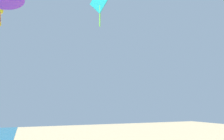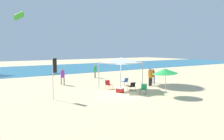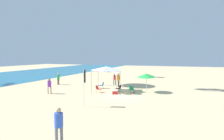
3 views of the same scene
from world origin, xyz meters
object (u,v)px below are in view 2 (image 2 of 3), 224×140
at_px(folding_chair_near_cooler, 125,81).
at_px(banner_flag, 54,74).
at_px(beach_umbrella, 165,71).
at_px(folding_chair_left_of_tent, 132,86).
at_px(canopy_tent, 121,61).
at_px(kite_parafoil_lime, 19,16).
at_px(person_kite_handler, 63,75).
at_px(cooler_box, 120,90).
at_px(person_beachcomber, 150,75).
at_px(folding_chair_right_of_tent, 108,84).
at_px(folding_chair_facing_ocean, 143,88).
at_px(person_watching_sky, 153,75).
at_px(person_near_umbrella, 95,70).

relative_size(folding_chair_near_cooler, banner_flag, 0.25).
distance_m(beach_umbrella, folding_chair_left_of_tent, 3.58).
bearing_deg(beach_umbrella, canopy_tent, 102.73).
distance_m(canopy_tent, kite_parafoil_lime, 27.16).
distance_m(folding_chair_left_of_tent, person_kite_handler, 7.97).
relative_size(canopy_tent, banner_flag, 1.11).
relative_size(cooler_box, kite_parafoil_lime, 0.27).
height_order(folding_chair_left_of_tent, cooler_box, folding_chair_left_of_tent).
distance_m(folding_chair_near_cooler, person_beachcomber, 2.67).
relative_size(folding_chair_right_of_tent, person_beachcomber, 0.44).
bearing_deg(cooler_box, folding_chair_right_of_tent, 83.79).
bearing_deg(folding_chair_left_of_tent, folding_chair_near_cooler, -108.66).
xyz_separation_m(folding_chair_right_of_tent, person_beachcomber, (4.58, -0.97, 0.63)).
distance_m(banner_flag, person_beachcomber, 10.59).
xyz_separation_m(beach_umbrella, folding_chair_left_of_tent, (-0.92, 3.09, -1.54)).
bearing_deg(banner_flag, canopy_tent, 6.51).
relative_size(folding_chair_left_of_tent, folding_chair_right_of_tent, 1.00).
relative_size(folding_chair_facing_ocean, person_watching_sky, 0.52).
xyz_separation_m(folding_chair_facing_ocean, person_beachcomber, (3.52, 2.80, 0.63)).
xyz_separation_m(person_near_umbrella, person_beachcomber, (1.31, -8.96, 0.09)).
bearing_deg(folding_chair_left_of_tent, person_watching_sky, -146.63).
bearing_deg(canopy_tent, person_kite_handler, 123.07).
xyz_separation_m(canopy_tent, folding_chair_near_cooler, (1.58, 1.31, -2.24)).
xyz_separation_m(beach_umbrella, folding_chair_right_of_tent, (-2.04, 5.26, -1.54)).
xyz_separation_m(canopy_tent, person_beachcomber, (3.59, -0.34, -1.62)).
xyz_separation_m(canopy_tent, banner_flag, (-6.97, -0.79, -0.78)).
relative_size(banner_flag, person_watching_sky, 2.05).
height_order(cooler_box, kite_parafoil_lime, kite_parafoil_lime).
distance_m(canopy_tent, person_watching_sky, 5.47).
height_order(person_near_umbrella, person_watching_sky, person_near_umbrella).
height_order(folding_chair_left_of_tent, person_kite_handler, person_kite_handler).
height_order(cooler_box, person_near_umbrella, person_near_umbrella).
bearing_deg(folding_chair_near_cooler, banner_flag, 8.14).
relative_size(canopy_tent, folding_chair_left_of_tent, 4.36).
relative_size(folding_chair_right_of_tent, folding_chair_near_cooler, 1.00).
bearing_deg(folding_chair_right_of_tent, banner_flag, -163.61).
xyz_separation_m(beach_umbrella, kite_parafoil_lime, (-3.91, 30.73, 7.62)).
height_order(beach_umbrella, person_beachcomber, beach_umbrella).
bearing_deg(cooler_box, beach_umbrella, -53.73).
height_order(cooler_box, person_beachcomber, person_beachcomber).
height_order(canopy_tent, person_beachcomber, canopy_tent).
height_order(folding_chair_left_of_tent, folding_chair_right_of_tent, same).
xyz_separation_m(folding_chair_right_of_tent, kite_parafoil_lime, (-1.87, 25.47, 9.15)).
bearing_deg(person_kite_handler, folding_chair_right_of_tent, -24.17).
bearing_deg(folding_chair_facing_ocean, beach_umbrella, 1.29).
height_order(beach_umbrella, person_near_umbrella, beach_umbrella).
xyz_separation_m(folding_chair_right_of_tent, banner_flag, (-5.97, -1.43, 1.47)).
xyz_separation_m(folding_chair_near_cooler, folding_chair_facing_ocean, (-1.51, -4.44, 0.00)).
distance_m(canopy_tent, person_kite_handler, 6.79).
bearing_deg(cooler_box, kite_parafoil_lime, 93.38).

